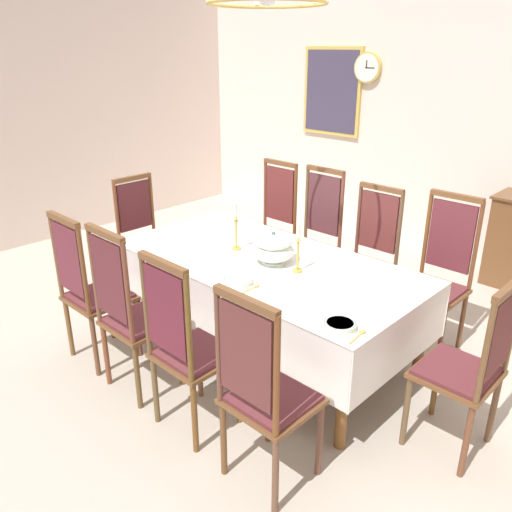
{
  "coord_description": "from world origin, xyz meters",
  "views": [
    {
      "loc": [
        2.38,
        -2.65,
        2.23
      ],
      "look_at": [
        -0.06,
        -0.12,
        0.79
      ],
      "focal_mm": 36.3,
      "sensor_mm": 36.0,
      "label": 1
    }
  ],
  "objects": [
    {
      "name": "chair_north_c",
      "position": [
        0.27,
        0.89,
        0.6
      ],
      "size": [
        0.44,
        0.42,
        1.17
      ],
      "rotation": [
        0.0,
        0.0,
        3.14
      ],
      "color": "brown",
      "rests_on": "ground"
    },
    {
      "name": "chandelier",
      "position": [
        -0.0,
        -0.08,
        2.47
      ],
      "size": [
        0.76,
        0.75,
        0.66
      ],
      "color": "gold"
    },
    {
      "name": "chair_south_d",
      "position": [
        0.9,
        -1.06,
        0.6
      ],
      "size": [
        0.44,
        0.42,
        1.17
      ],
      "color": "brown",
      "rests_on": "ground"
    },
    {
      "name": "candlestick_west",
      "position": [
        -0.31,
        -0.08,
        0.91
      ],
      "size": [
        0.07,
        0.07,
        0.37
      ],
      "color": "gold",
      "rests_on": "tablecloth"
    },
    {
      "name": "left_wall",
      "position": [
        -3.67,
        0.0,
        1.58
      ],
      "size": [
        0.08,
        5.61,
        3.15
      ],
      "primitive_type": "cube",
      "color": "silver",
      "rests_on": "ground"
    },
    {
      "name": "spoon_secondary",
      "position": [
        1.09,
        -0.5,
        0.77
      ],
      "size": [
        0.04,
        0.18,
        0.01
      ],
      "rotation": [
        0.0,
        0.0,
        0.11
      ],
      "color": "gold",
      "rests_on": "tablecloth"
    },
    {
      "name": "bowl_near_left",
      "position": [
        0.15,
        -0.5,
        0.79
      ],
      "size": [
        0.19,
        0.19,
        0.04
      ],
      "color": "white",
      "rests_on": "tablecloth"
    },
    {
      "name": "framed_painting",
      "position": [
        -1.55,
        2.78,
        1.7
      ],
      "size": [
        0.83,
        0.05,
        1.04
      ],
      "color": "#D1B251"
    },
    {
      "name": "candlestick_east",
      "position": [
        0.31,
        -0.08,
        0.91
      ],
      "size": [
        0.07,
        0.07,
        0.35
      ],
      "color": "gold",
      "rests_on": "tablecloth"
    },
    {
      "name": "back_wall",
      "position": [
        0.0,
        2.84,
        1.58
      ],
      "size": [
        7.26,
        0.08,
        3.15
      ],
      "primitive_type": "cube",
      "color": "silver",
      "rests_on": "ground"
    },
    {
      "name": "mounted_clock",
      "position": [
        -1.06,
        2.77,
        1.99
      ],
      "size": [
        0.34,
        0.06,
        0.34
      ],
      "color": "#D1B251"
    },
    {
      "name": "bowl_near_right",
      "position": [
        0.98,
        -0.52,
        0.79
      ],
      "size": [
        0.18,
        0.18,
        0.04
      ],
      "color": "white",
      "rests_on": "tablecloth"
    },
    {
      "name": "chair_north_d",
      "position": [
        0.9,
        0.9,
        0.62
      ],
      "size": [
        0.44,
        0.42,
        1.22
      ],
      "rotation": [
        0.0,
        0.0,
        3.14
      ],
      "color": "brown",
      "rests_on": "ground"
    },
    {
      "name": "soup_tureen",
      "position": [
        0.08,
        -0.08,
        0.88
      ],
      "size": [
        0.3,
        0.3,
        0.24
      ],
      "color": "white",
      "rests_on": "tablecloth"
    },
    {
      "name": "chair_head_west",
      "position": [
        -1.55,
        -0.08,
        0.58
      ],
      "size": [
        0.42,
        0.44,
        1.11
      ],
      "rotation": [
        0.0,
        0.0,
        -1.57
      ],
      "color": "brown",
      "rests_on": "ground"
    },
    {
      "name": "chair_head_east",
      "position": [
        1.55,
        -0.08,
        0.58
      ],
      "size": [
        0.42,
        0.44,
        1.12
      ],
      "rotation": [
        0.0,
        0.0,
        1.57
      ],
      "color": "brown",
      "rests_on": "ground"
    },
    {
      "name": "dining_table",
      "position": [
        0.0,
        -0.08,
        0.69
      ],
      "size": [
        2.3,
        1.14,
        0.76
      ],
      "color": "brown",
      "rests_on": "ground"
    },
    {
      "name": "spoon_primary",
      "position": [
        0.27,
        -0.48,
        0.77
      ],
      "size": [
        0.03,
        0.18,
        0.01
      ],
      "rotation": [
        0.0,
        0.0,
        0.05
      ],
      "color": "gold",
      "rests_on": "tablecloth"
    },
    {
      "name": "ground",
      "position": [
        0.0,
        0.0,
        -0.02
      ],
      "size": [
        7.26,
        5.61,
        0.04
      ],
      "primitive_type": "cube",
      "color": "#BFB6A5"
    },
    {
      "name": "chair_north_b",
      "position": [
        -0.3,
        0.9,
        0.62
      ],
      "size": [
        0.44,
        0.42,
        1.23
      ],
      "rotation": [
        0.0,
        0.0,
        3.14
      ],
      "color": "brown",
      "rests_on": "ground"
    },
    {
      "name": "tablecloth",
      "position": [
        0.0,
        -0.08,
        0.66
      ],
      "size": [
        2.32,
        1.16,
        0.41
      ],
      "color": "white",
      "rests_on": "dining_table"
    },
    {
      "name": "bowl_far_left",
      "position": [
        -0.85,
        0.32,
        0.79
      ],
      "size": [
        0.2,
        0.2,
        0.04
      ],
      "color": "white",
      "rests_on": "tablecloth"
    },
    {
      "name": "chair_south_b",
      "position": [
        -0.3,
        -1.06,
        0.61
      ],
      "size": [
        0.44,
        0.42,
        1.2
      ],
      "color": "brown",
      "rests_on": "ground"
    },
    {
      "name": "chair_south_a",
      "position": [
        -0.83,
        -1.06,
        0.6
      ],
      "size": [
        0.44,
        0.42,
        1.17
      ],
      "color": "brown",
      "rests_on": "ground"
    },
    {
      "name": "chair_south_c",
      "position": [
        0.27,
        -1.06,
        0.6
      ],
      "size": [
        0.44,
        0.42,
        1.17
      ],
      "color": "brown",
      "rests_on": "ground"
    },
    {
      "name": "chair_north_a",
      "position": [
        -0.83,
        0.9,
        0.61
      ],
      "size": [
        0.44,
        0.42,
        1.21
      ],
      "rotation": [
        0.0,
        0.0,
        3.14
      ],
      "color": "brown",
      "rests_on": "ground"
    }
  ]
}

